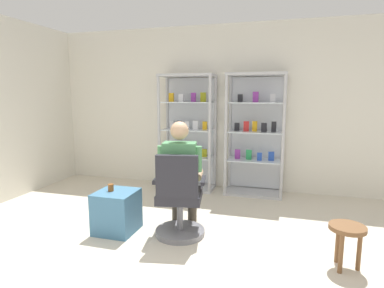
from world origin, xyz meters
TOP-DOWN VIEW (x-y plane):
  - ground_plane at (0.00, 0.00)m, footprint 7.20×7.20m
  - back_wall at (0.00, 3.00)m, footprint 6.00×0.10m
  - display_cabinet_left at (-0.55, 2.76)m, footprint 0.90×0.45m
  - display_cabinet_right at (0.55, 2.76)m, footprint 0.90×0.45m
  - office_chair at (-0.10, 0.91)m, footprint 0.61×0.57m
  - seated_shopkeeper at (-0.13, 1.07)m, footprint 0.54×0.61m
  - storage_crate at (-0.84, 0.85)m, footprint 0.44×0.44m
  - tea_glass at (-0.91, 0.85)m, footprint 0.07×0.07m
  - wooden_stool at (1.56, 0.72)m, footprint 0.32×0.32m

SIDE VIEW (x-z plane):
  - ground_plane at x=0.00m, z-range 0.00..0.00m
  - storage_crate at x=-0.84m, z-range 0.00..0.48m
  - wooden_stool at x=1.56m, z-range 0.12..0.53m
  - office_chair at x=-0.10m, z-range -0.09..0.87m
  - tea_glass at x=-0.91m, z-range 0.48..0.56m
  - seated_shopkeeper at x=-0.13m, z-range 0.07..1.36m
  - display_cabinet_right at x=0.55m, z-range 0.01..1.91m
  - display_cabinet_left at x=-0.55m, z-range 0.01..1.91m
  - back_wall at x=0.00m, z-range 0.00..2.70m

